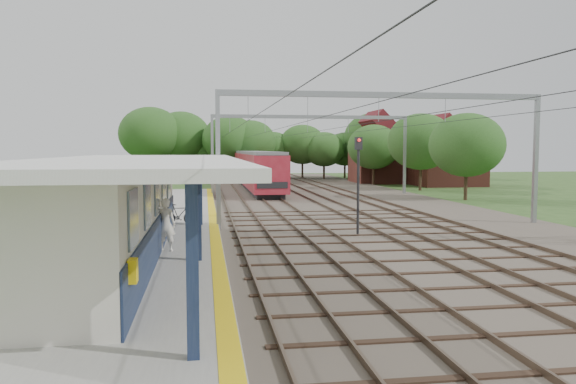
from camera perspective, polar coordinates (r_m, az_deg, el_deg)
ground at (r=14.71m, az=14.89°, el=-11.93°), size 160.00×160.00×0.00m
ballast_bed at (r=44.20m, az=4.19°, el=-0.86°), size 18.00×90.00×0.10m
platform at (r=27.29m, az=-12.27°, el=-3.96°), size 5.00×52.00×0.35m
yellow_stripe at (r=27.20m, az=-7.53°, el=-3.54°), size 0.45×52.00×0.01m
station_building at (r=20.30m, az=-17.54°, el=-1.61°), size 3.41×18.00×3.40m
canopy at (r=19.06m, az=-14.83°, el=2.89°), size 6.40×20.00×3.44m
rail_tracks at (r=43.71m, az=0.99°, el=-0.74°), size 11.80×88.00×0.15m
catenary_system at (r=39.31m, az=4.87°, el=6.46°), size 17.22×88.00×7.00m
tree_band at (r=70.71m, az=-0.75°, el=5.08°), size 31.72×30.88×8.82m
house_near at (r=64.70m, az=15.89°, el=3.26°), size 7.00×6.12×7.89m
house_far at (r=68.47m, az=9.99°, el=3.62°), size 8.00×6.12×8.66m
person at (r=21.07m, az=-12.32°, el=-3.25°), size 0.80×0.61×1.96m
bicycle at (r=28.16m, az=-10.96°, el=-2.26°), size 1.73×0.51×1.03m
train at (r=60.83m, az=-3.61°, el=2.52°), size 2.85×35.50×3.75m
signal_post at (r=26.07m, az=7.15°, el=1.94°), size 0.34×0.29×4.64m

